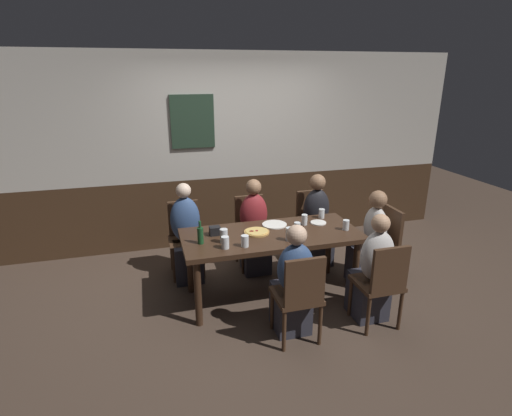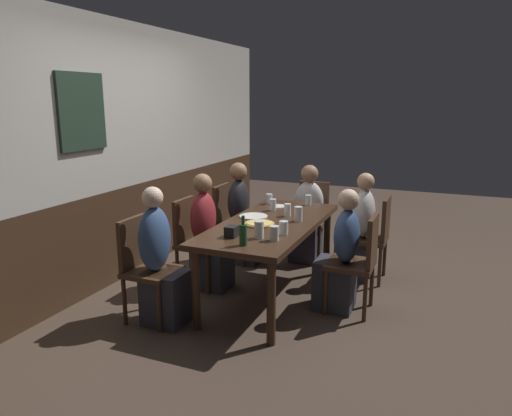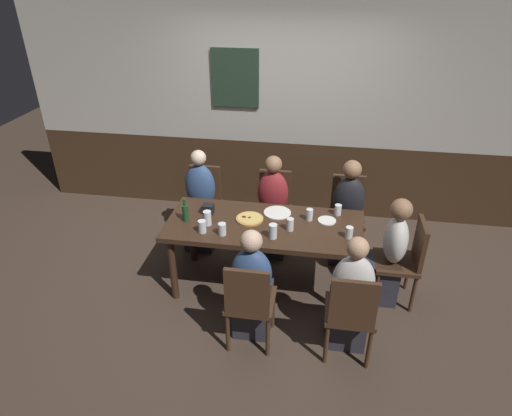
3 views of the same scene
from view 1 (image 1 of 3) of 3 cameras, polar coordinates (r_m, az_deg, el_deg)
ground_plane at (r=4.54m, az=2.08°, el=-12.27°), size 12.00×12.00×0.00m
wall_back at (r=5.58m, az=-2.99°, el=8.05°), size 6.40×0.13×2.60m
dining_table at (r=4.24m, az=2.19°, el=-4.63°), size 1.86×0.81×0.74m
chair_mid_near at (r=3.63m, az=6.20°, el=-11.96°), size 0.40×0.40×0.88m
chair_head_east at (r=4.86m, az=17.52°, el=-4.46°), size 0.40×0.40×0.88m
chair_left_far at (r=4.90m, az=-10.01°, el=-3.65°), size 0.40×0.40×0.88m
chair_right_far at (r=5.29m, az=7.93°, el=-1.82°), size 0.40×0.40×0.88m
chair_mid_far at (r=5.03m, az=-0.69°, el=-2.73°), size 0.40×0.40×0.88m
chair_right_near at (r=3.98m, az=17.42°, el=-9.84°), size 0.40×0.40×0.88m
person_mid_near at (r=3.78m, az=5.24°, el=-11.24°), size 0.34×0.37×1.10m
person_head_east at (r=4.79m, az=15.83°, el=-5.04°), size 0.37×0.34×1.11m
person_left_far at (r=4.75m, az=-9.79°, el=-4.52°), size 0.34×0.37×1.16m
person_right_far at (r=5.15m, az=8.64°, el=-2.55°), size 0.34×0.37×1.15m
person_mid_far at (r=4.89m, az=-0.19°, el=-3.59°), size 0.34×0.37×1.14m
person_right_near at (r=4.11m, az=16.15°, el=-9.21°), size 0.34×0.37×1.12m
pizza at (r=4.21m, az=0.09°, el=-3.41°), size 0.27×0.27×0.03m
pint_glass_amber at (r=4.21m, az=5.86°, el=-2.94°), size 0.07×0.07×0.12m
beer_glass_half at (r=3.97m, az=-4.58°, el=-4.06°), size 0.08×0.08×0.14m
pint_glass_stout at (r=4.02m, az=4.77°, el=-3.84°), size 0.08×0.08×0.14m
pint_glass_pale at (r=4.68m, az=9.28°, el=-0.85°), size 0.07×0.07×0.11m
tumbler_water at (r=3.85m, az=-4.39°, el=-5.02°), size 0.08×0.08×0.12m
highball_clear at (r=3.88m, az=-1.59°, el=-4.78°), size 0.07×0.07×0.11m
tumbler_short at (r=4.39m, az=12.63°, el=-2.45°), size 0.07×0.07×0.11m
beer_glass_tall at (r=4.45m, az=6.87°, el=-1.76°), size 0.07×0.07×0.12m
beer_bottle_green at (r=3.97m, az=-7.90°, el=-3.80°), size 0.06×0.06×0.24m
plate_white_large at (r=4.43m, az=2.64°, el=-2.36°), size 0.27×0.27×0.01m
plate_white_small at (r=4.53m, az=8.83°, el=-2.07°), size 0.18×0.18×0.01m
condiment_caddy at (r=4.18m, az=-5.86°, el=-3.22°), size 0.11×0.09×0.09m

